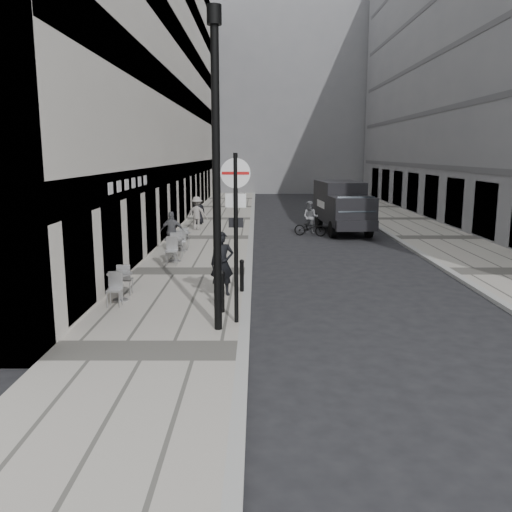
{
  "coord_description": "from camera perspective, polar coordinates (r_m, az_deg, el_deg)",
  "views": [
    {
      "loc": [
        0.29,
        -7.89,
        4.11
      ],
      "look_at": [
        0.27,
        6.36,
        1.4
      ],
      "focal_mm": 38.0,
      "sensor_mm": 36.0,
      "label": 1
    }
  ],
  "objects": [
    {
      "name": "building_left",
      "position": [
        33.36,
        -11.41,
        18.99
      ],
      "size": [
        4.0,
        45.0,
        18.0
      ],
      "primitive_type": "cube",
      "color": "beige",
      "rests_on": "ground"
    },
    {
      "name": "ground",
      "position": [
        8.9,
        -1.85,
        -16.73
      ],
      "size": [
        120.0,
        120.0,
        0.0
      ],
      "primitive_type": "plane",
      "color": "black",
      "rests_on": "ground"
    },
    {
      "name": "building_right",
      "position": [
        35.67,
        24.14,
        19.37
      ],
      "size": [
        6.0,
        45.0,
        20.0
      ],
      "primitive_type": "cube",
      "color": "slate",
      "rests_on": "ground"
    },
    {
      "name": "cafe_table_far",
      "position": [
        20.47,
        -8.59,
        0.86
      ],
      "size": [
        0.79,
        1.77,
        1.01
      ],
      "color": "#ADADB0",
      "rests_on": "sidewalk"
    },
    {
      "name": "sign_post",
      "position": [
        12.58,
        -2.14,
        4.23
      ],
      "size": [
        0.69,
        0.11,
        4.0
      ],
      "rotation": [
        0.0,
        0.0,
        -0.06
      ],
      "color": "black",
      "rests_on": "sidewalk"
    },
    {
      "name": "pedestrian_a",
      "position": [
        22.43,
        -8.83,
        2.54
      ],
      "size": [
        1.01,
        0.51,
        1.67
      ],
      "primitive_type": "imported",
      "rotation": [
        0.0,
        0.0,
        3.25
      ],
      "color": "#535358",
      "rests_on": "sidewalk"
    },
    {
      "name": "pedestrian_b",
      "position": [
        28.72,
        -6.23,
        4.48
      ],
      "size": [
        1.25,
        0.87,
        1.76
      ],
      "primitive_type": "imported",
      "rotation": [
        0.0,
        0.0,
        2.94
      ],
      "color": "gray",
      "rests_on": "sidewalk"
    },
    {
      "name": "sidewalk",
      "position": [
        26.31,
        -4.91,
        1.87
      ],
      "size": [
        4.0,
        60.0,
        0.12
      ],
      "primitive_type": "cube",
      "color": "gray",
      "rests_on": "ground"
    },
    {
      "name": "bollard_near",
      "position": [
        13.8,
        -3.61,
        -3.9
      ],
      "size": [
        0.13,
        0.13,
        1.01
      ],
      "primitive_type": "cylinder",
      "color": "black",
      "rests_on": "sidewalk"
    },
    {
      "name": "cafe_table_mid",
      "position": [
        22.73,
        -7.73,
        1.71
      ],
      "size": [
        0.69,
        1.56,
        0.89
      ],
      "color": "silver",
      "rests_on": "sidewalk"
    },
    {
      "name": "panel_van",
      "position": [
        28.96,
        9.06,
        5.43
      ],
      "size": [
        2.53,
        5.77,
        2.64
      ],
      "rotation": [
        0.0,
        0.0,
        0.08
      ],
      "color": "black",
      "rests_on": "ground"
    },
    {
      "name": "far_sidewalk",
      "position": [
        27.62,
        18.48,
        1.77
      ],
      "size": [
        4.0,
        60.0,
        0.12
      ],
      "primitive_type": "cube",
      "color": "gray",
      "rests_on": "ground"
    },
    {
      "name": "bollard_far",
      "position": [
        15.84,
        -1.5,
        -2.17
      ],
      "size": [
        0.12,
        0.12,
        0.89
      ],
      "primitive_type": "cylinder",
      "color": "black",
      "rests_on": "sidewalk"
    },
    {
      "name": "building_far",
      "position": [
        64.27,
        1.22,
        16.91
      ],
      "size": [
        24.0,
        16.0,
        22.0
      ],
      "primitive_type": "cube",
      "color": "slate",
      "rests_on": "ground"
    },
    {
      "name": "cafe_table_near",
      "position": [
        15.31,
        -14.12,
        -2.9
      ],
      "size": [
        0.71,
        1.59,
        0.91
      ],
      "color": "#B8B8BB",
      "rests_on": "sidewalk"
    },
    {
      "name": "lamppost",
      "position": [
        11.99,
        -4.23,
        10.31
      ],
      "size": [
        0.32,
        0.32,
        7.01
      ],
      "color": "black",
      "rests_on": "sidewalk"
    },
    {
      "name": "cyclist",
      "position": [
        27.42,
        5.73,
        3.53
      ],
      "size": [
        1.73,
        1.07,
        1.76
      ],
      "rotation": [
        0.0,
        0.0,
        -0.33
      ],
      "color": "black",
      "rests_on": "ground"
    },
    {
      "name": "pedestrian_c",
      "position": [
        31.11,
        -6.08,
        4.75
      ],
      "size": [
        0.82,
        0.61,
        1.53
      ],
      "primitive_type": "imported",
      "rotation": [
        0.0,
        0.0,
        3.31
      ],
      "color": "black",
      "rests_on": "sidewalk"
    },
    {
      "name": "walking_man",
      "position": [
        15.36,
        -3.6,
        -0.8
      ],
      "size": [
        0.75,
        0.58,
        1.83
      ],
      "primitive_type": "imported",
      "rotation": [
        0.0,
        0.0,
        0.23
      ],
      "color": "black",
      "rests_on": "sidewalk"
    }
  ]
}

